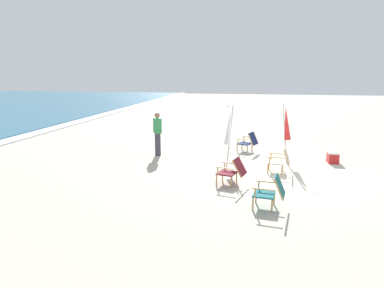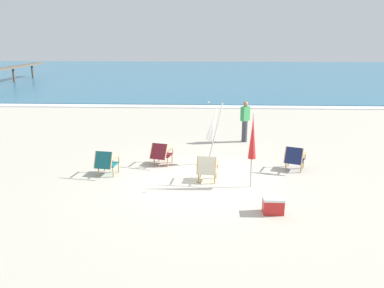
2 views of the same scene
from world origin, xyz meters
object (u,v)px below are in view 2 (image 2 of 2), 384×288
object	(u,v)px
beach_chair_mid_center	(294,158)
cooler_box	(273,205)
umbrella_furled_red	(253,139)
person_near_chairs	(245,121)
umbrella_furled_white	(213,124)
beach_chair_back_left	(161,153)
beach_chair_back_right	(207,168)
beach_chair_far_center	(106,162)

from	to	relation	value
beach_chair_mid_center	cooler_box	distance (m)	3.17
umbrella_furled_red	cooler_box	distance (m)	2.07
umbrella_furled_red	cooler_box	size ratio (longest dim) A/B	4.33
person_near_chairs	cooler_box	bearing A→B (deg)	-89.03
umbrella_furled_white	person_near_chairs	world-z (taller)	umbrella_furled_white
umbrella_furled_white	person_near_chairs	distance (m)	3.12
beach_chair_back_left	cooler_box	xyz separation A→B (m)	(3.07, -3.27, -0.22)
umbrella_furled_white	person_near_chairs	bearing A→B (deg)	64.96
person_near_chairs	cooler_box	size ratio (longest dim) A/B	3.33
beach_chair_mid_center	beach_chair_back_right	xyz separation A→B (m)	(-2.71, -1.07, 0.00)
beach_chair_far_center	umbrella_furled_white	size ratio (longest dim) A/B	0.39
umbrella_furled_red	beach_chair_mid_center	bearing A→B (deg)	40.99
person_near_chairs	umbrella_furled_red	bearing A→B (deg)	-93.06
umbrella_furled_red	person_near_chairs	world-z (taller)	umbrella_furled_red
person_near_chairs	beach_chair_far_center	bearing A→B (deg)	-138.15
beach_chair_mid_center	person_near_chairs	distance (m)	3.61
beach_chair_mid_center	beach_chair_back_left	distance (m)	4.21
beach_chair_back_right	umbrella_furled_white	xyz separation A→B (m)	(0.17, 1.65, 0.93)
beach_chair_mid_center	beach_chair_far_center	bearing A→B (deg)	-173.33
beach_chair_back_left	beach_chair_back_right	xyz separation A→B (m)	(1.49, -1.39, 0.01)
beach_chair_back_right	umbrella_furled_white	world-z (taller)	umbrella_furled_white
beach_chair_mid_center	umbrella_furled_red	xyz separation A→B (m)	(-1.48, -1.29, 0.96)
cooler_box	umbrella_furled_red	bearing A→B (deg)	102.07
beach_chair_far_center	umbrella_furled_white	xyz separation A→B (m)	(3.20, 1.25, 0.93)
beach_chair_back_right	cooler_box	xyz separation A→B (m)	(1.58, -1.88, -0.23)
beach_chair_far_center	person_near_chairs	distance (m)	6.06
umbrella_furled_white	beach_chair_mid_center	bearing A→B (deg)	-12.82
beach_chair_back_right	beach_chair_mid_center	bearing A→B (deg)	21.53
beach_chair_mid_center	umbrella_furled_white	world-z (taller)	umbrella_furled_white
beach_chair_far_center	umbrella_furled_white	distance (m)	3.56
umbrella_furled_white	cooler_box	xyz separation A→B (m)	(1.41, -3.53, -1.16)
beach_chair_back_left	umbrella_furled_white	bearing A→B (deg)	8.67
beach_chair_mid_center	umbrella_furled_white	xyz separation A→B (m)	(-2.54, 0.58, 0.93)
beach_chair_mid_center	person_near_chairs	xyz separation A→B (m)	(-1.23, 3.37, 0.41)
umbrella_furled_red	person_near_chairs	size ratio (longest dim) A/B	1.30
beach_chair_far_center	umbrella_furled_red	size ratio (longest dim) A/B	0.38
umbrella_furled_white	beach_chair_back_right	bearing A→B (deg)	-96.01
beach_chair_back_right	umbrella_furled_red	bearing A→B (deg)	-10.12
beach_chair_back_left	beach_chair_back_right	bearing A→B (deg)	-43.01
beach_chair_back_right	umbrella_furled_red	xyz separation A→B (m)	(1.23, -0.22, 0.95)
beach_chair_mid_center	beach_chair_back_left	size ratio (longest dim) A/B	1.00
beach_chair_far_center	beach_chair_back_left	size ratio (longest dim) A/B	0.91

